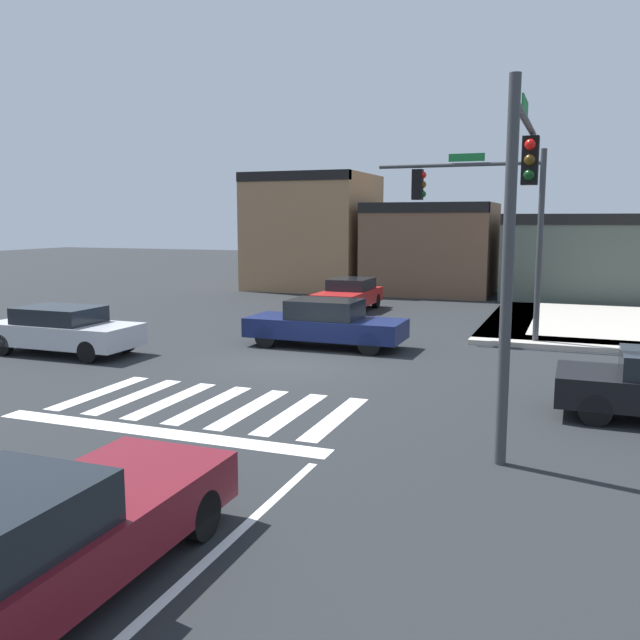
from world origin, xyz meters
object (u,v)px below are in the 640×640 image
Objects in this scene: car_red at (349,295)px; car_maroon at (34,541)px; car_silver at (63,330)px; traffic_signal_northeast at (483,211)px; traffic_signal_southeast at (519,203)px; car_navy at (325,323)px.

car_maroon is (4.09, -22.17, 0.01)m from car_red.
car_red is at bearing -112.27° from car_silver.
traffic_signal_southeast is at bearing 101.01° from traffic_signal_northeast.
car_silver reaches higher than car_red.
car_silver is 12.59m from car_red.
car_maroon is at bearing 10.45° from car_red.
traffic_signal_northeast is at bearing 30.53° from car_navy.
traffic_signal_southeast is at bearing 166.29° from car_silver.
traffic_signal_southeast is at bearing 28.37° from car_red.
traffic_signal_southeast is 1.36× the size of car_silver.
traffic_signal_southeast reaches higher than car_silver.
car_maroon reaches higher than car_red.
car_navy is at bearing -151.22° from car_silver.
car_maroon is (-3.88, -7.41, -3.41)m from traffic_signal_southeast.
traffic_signal_northeast is 17.17m from car_maroon.
traffic_signal_northeast is at bearing -150.53° from car_silver.
traffic_signal_northeast is 1.24× the size of car_maroon.
car_red is at bearing 103.43° from car_navy.
car_maroon is (8.86, -10.52, 0.00)m from car_silver.
car_maroon reaches higher than car_silver.
car_maroon is at bearing 130.11° from car_silver.
car_silver is 0.92× the size of car_maroon.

